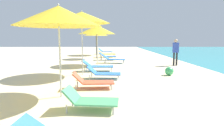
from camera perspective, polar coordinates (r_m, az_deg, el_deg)
The scene contains 15 objects.
umbrella_third at distance 5.65m, azimuth -15.48°, elevation 13.18°, with size 2.39×2.39×2.63m.
lounger_third_shoreside at distance 6.56m, azimuth -5.78°, elevation -5.31°, with size 1.40×0.63×0.55m.
lounger_third_inland at distance 4.63m, azimuth -6.53°, elevation -10.66°, with size 1.31×0.71×0.55m.
umbrella_fourth at distance 8.99m, azimuth -8.94°, elevation 13.10°, with size 2.56×2.56×2.92m.
lounger_fourth_shoreside at distance 9.93m, azimuth -4.37°, elevation -0.77°, with size 1.61×0.69×0.58m.
lounger_fourth_inland at distance 8.08m, azimuth -2.58°, elevation -2.87°, with size 1.43×0.71×0.54m.
umbrella_fifth at distance 12.21m, azimuth -4.43°, elevation 9.75°, with size 2.29×2.29×2.54m.
lounger_fifth_shoreside at distance 13.17m, azimuth 0.43°, elevation 1.25°, with size 1.62×0.83×0.56m.
umbrella_sixth at distance 16.25m, azimuth -4.62°, elevation 9.67°, with size 1.86×1.86×2.61m.
lounger_sixth_shoreside at distance 17.19m, azimuth -1.55°, elevation 2.77°, with size 1.55×0.80×0.57m.
lounger_sixth_inland at distance 15.03m, azimuth -1.31°, elevation 2.12°, with size 1.36×0.70×0.60m.
umbrella_farthest at distance 19.63m, azimuth -4.73°, elevation 8.74°, with size 2.40×2.40×2.49m.
lounger_farthest_shoreside at distance 20.57m, azimuth -1.98°, elevation 3.55°, with size 1.60×0.92×0.64m.
person_walking_near at distance 12.56m, azimuth 18.25°, elevation 3.77°, with size 0.40×0.29×1.63m.
beach_ball at distance 9.21m, azimuth 16.52°, elevation -2.29°, with size 0.39×0.39×0.39m, color #3FB266.
Camera 1 is at (1.49, 1.97, 1.68)m, focal length 31.00 mm.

